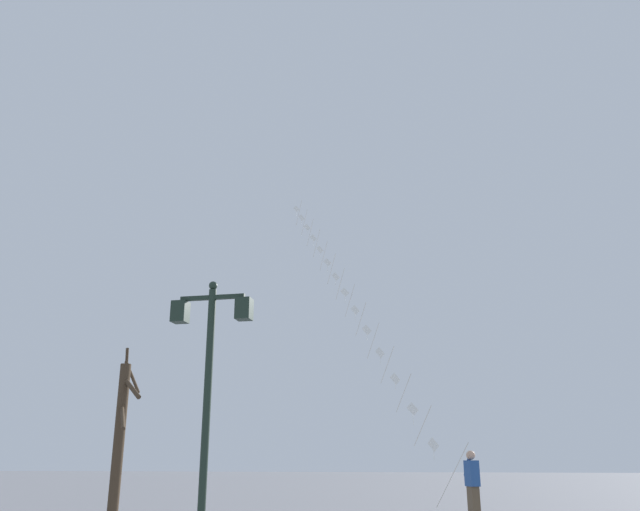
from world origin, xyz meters
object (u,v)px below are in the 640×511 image
at_px(twin_lantern_lamp_post, 209,357).
at_px(bare_tree, 120,434).
at_px(kite_train, 345,292).
at_px(kite_flyer, 473,485).

height_order(twin_lantern_lamp_post, bare_tree, twin_lantern_lamp_post).
bearing_deg(kite_train, bare_tree, -107.47).
distance_m(kite_flyer, bare_tree, 8.96).
xyz_separation_m(twin_lantern_lamp_post, kite_flyer, (4.62, 5.91, -2.35)).
bearing_deg(kite_flyer, twin_lantern_lamp_post, 118.04).
height_order(twin_lantern_lamp_post, kite_flyer, twin_lantern_lamp_post).
bearing_deg(kite_train, twin_lantern_lamp_post, -88.99).
height_order(kite_train, kite_flyer, kite_train).
distance_m(twin_lantern_lamp_post, bare_tree, 6.45).
bearing_deg(kite_flyer, kite_train, -0.32).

